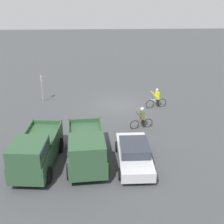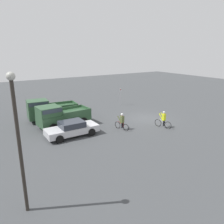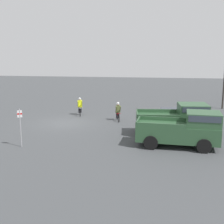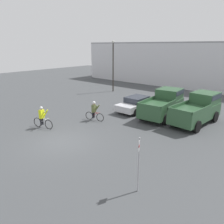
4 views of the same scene
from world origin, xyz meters
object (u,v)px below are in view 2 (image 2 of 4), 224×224
object	(u,v)px
pickup_truck_0	(60,116)
cyclist_1	(163,120)
pickup_truck_1	(49,109)
cyclist_0	(122,121)
lamppost	(18,135)
sedan_0	(72,128)
fire_lane_sign	(121,95)

from	to	relation	value
pickup_truck_0	cyclist_1	bearing A→B (deg)	-123.01
cyclist_1	pickup_truck_1	bearing A→B (deg)	46.22
cyclist_0	lamppost	world-z (taller)	lamppost
sedan_0	fire_lane_sign	xyz separation A→B (m)	(6.96, -10.01, 0.81)
cyclist_0	lamppost	size ratio (longest dim) A/B	0.26
pickup_truck_1	cyclist_0	bearing A→B (deg)	-143.14
lamppost	sedan_0	bearing A→B (deg)	-35.52
sedan_0	lamppost	distance (m)	9.94
pickup_truck_0	pickup_truck_1	bearing A→B (deg)	5.04
pickup_truck_0	sedan_0	bearing A→B (deg)	-178.24
cyclist_1	lamppost	xyz separation A→B (m)	(-4.89, 13.90, 3.05)
pickup_truck_0	cyclist_0	xyz separation A→B (m)	(-3.81, -4.75, -0.35)
pickup_truck_1	cyclist_1	distance (m)	12.15
fire_lane_sign	cyclist_0	bearing A→B (deg)	146.27
pickup_truck_0	cyclist_0	bearing A→B (deg)	-128.70
cyclist_1	cyclist_0	bearing A→B (deg)	65.36
sedan_0	pickup_truck_0	size ratio (longest dim) A/B	0.89
pickup_truck_1	lamppost	distance (m)	14.50
cyclist_1	lamppost	size ratio (longest dim) A/B	0.28
pickup_truck_1	lamppost	xyz separation A→B (m)	(-13.30, 5.13, 2.67)
pickup_truck_0	lamppost	bearing A→B (deg)	152.69
cyclist_1	fire_lane_sign	distance (m)	9.88
lamppost	fire_lane_sign	bearing A→B (deg)	-46.64
pickup_truck_0	cyclist_1	xyz separation A→B (m)	(-5.54, -8.52, -0.37)
pickup_truck_0	pickup_truck_1	distance (m)	2.88
cyclist_0	lamppost	bearing A→B (deg)	123.14
pickup_truck_1	cyclist_0	world-z (taller)	pickup_truck_1
pickup_truck_0	pickup_truck_1	xyz separation A→B (m)	(2.87, 0.25, 0.02)
sedan_0	cyclist_1	bearing A→B (deg)	-108.17
cyclist_0	cyclist_1	size ratio (longest dim) A/B	0.94
fire_lane_sign	lamppost	distance (m)	21.42
pickup_truck_1	fire_lane_sign	distance (m)	10.44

